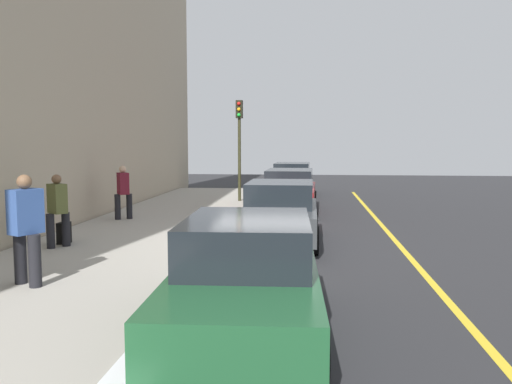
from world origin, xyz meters
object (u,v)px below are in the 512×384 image
at_px(parked_car_black, 292,179).
at_px(pedestrian_olive_coat, 58,209).
at_px(parked_car_charcoal, 280,213).
at_px(pedestrian_burgundy_coat, 123,191).
at_px(pedestrian_blue_coat, 26,227).
at_px(traffic_light_pole, 239,133).
at_px(parked_car_green, 247,277).
at_px(rolling_suitcase, 64,233).
at_px(parked_car_red, 289,191).

bearing_deg(parked_car_black, pedestrian_olive_coat, -18.93).
xyz_separation_m(parked_car_charcoal, pedestrian_burgundy_coat, (-2.55, -4.93, 0.26)).
distance_m(pedestrian_olive_coat, pedestrian_blue_coat, 3.24).
bearing_deg(pedestrian_olive_coat, traffic_light_pole, 163.88).
xyz_separation_m(parked_car_green, traffic_light_pole, (-14.27, -1.98, 2.11)).
distance_m(parked_car_black, rolling_suitcase, 14.33).
height_order(parked_car_charcoal, pedestrian_olive_coat, pedestrian_olive_coat).
height_order(parked_car_red, pedestrian_blue_coat, pedestrian_blue_coat).
distance_m(parked_car_red, pedestrian_blue_coat, 11.51).
bearing_deg(parked_car_black, pedestrian_burgundy_coat, -26.87).
xyz_separation_m(pedestrian_blue_coat, traffic_light_pole, (-12.80, 1.82, 1.75)).
distance_m(parked_car_charcoal, pedestrian_olive_coat, 5.20).
bearing_deg(pedestrian_burgundy_coat, parked_car_black, 153.13).
relative_size(pedestrian_burgundy_coat, traffic_light_pole, 0.41).
bearing_deg(rolling_suitcase, parked_car_red, 145.90).
bearing_deg(traffic_light_pole, pedestrian_blue_coat, -8.11).
xyz_separation_m(parked_car_green, pedestrian_burgundy_coat, (-8.92, -4.85, 0.26)).
distance_m(pedestrian_blue_coat, pedestrian_burgundy_coat, 7.53).
xyz_separation_m(traffic_light_pole, rolling_suitcase, (9.29, -2.89, -2.47)).
height_order(traffic_light_pole, rolling_suitcase, traffic_light_pole).
bearing_deg(parked_car_red, pedestrian_burgundy_coat, -55.61).
relative_size(parked_car_red, pedestrian_burgundy_coat, 2.94).
distance_m(parked_car_charcoal, traffic_light_pole, 8.44).
relative_size(parked_car_red, pedestrian_blue_coat, 2.63).
bearing_deg(traffic_light_pole, parked_car_black, 154.90).
relative_size(pedestrian_olive_coat, pedestrian_blue_coat, 0.90).
bearing_deg(pedestrian_blue_coat, parked_car_charcoal, 141.62).
relative_size(parked_car_black, pedestrian_olive_coat, 2.83).
bearing_deg(parked_car_black, traffic_light_pole, -25.10).
distance_m(parked_car_red, parked_car_green, 12.29).
relative_size(pedestrian_olive_coat, rolling_suitcase, 1.91).
bearing_deg(parked_car_green, rolling_suitcase, -135.67).
relative_size(pedestrian_blue_coat, traffic_light_pole, 0.46).
xyz_separation_m(parked_car_black, parked_car_charcoal, (12.09, 0.09, -0.00)).
relative_size(parked_car_red, parked_car_charcoal, 1.16).
relative_size(traffic_light_pole, rolling_suitcase, 4.65).
height_order(pedestrian_blue_coat, rolling_suitcase, pedestrian_blue_coat).
relative_size(parked_car_charcoal, pedestrian_olive_coat, 2.53).
xyz_separation_m(parked_car_red, rolling_suitcase, (7.32, -4.95, -0.36)).
distance_m(parked_car_red, pedestrian_olive_coat, 9.16).
xyz_separation_m(parked_car_red, pedestrian_blue_coat, (10.83, -3.89, 0.37)).
bearing_deg(parked_car_black, parked_car_red, 0.97).
xyz_separation_m(parked_car_black, pedestrian_olive_coat, (13.91, -4.77, 0.26)).
xyz_separation_m(parked_car_black, parked_car_red, (6.16, 0.10, 0.00)).
relative_size(pedestrian_blue_coat, rolling_suitcase, 2.13).
xyz_separation_m(parked_car_red, pedestrian_burgundy_coat, (3.38, -4.94, 0.26)).
distance_m(parked_car_black, parked_car_charcoal, 12.09).
bearing_deg(parked_car_black, parked_car_green, 0.05).
bearing_deg(pedestrian_burgundy_coat, parked_car_red, 124.39).
relative_size(parked_car_green, pedestrian_blue_coat, 2.42).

